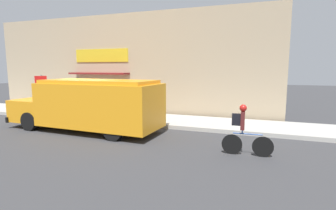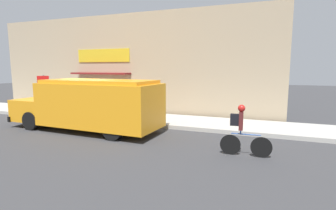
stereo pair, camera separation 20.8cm
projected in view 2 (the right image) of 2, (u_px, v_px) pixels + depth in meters
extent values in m
plane|color=#38383A|center=(92.00, 122.00, 13.01)|extent=(70.00, 70.00, 0.00)
cube|color=#ADAAA3|center=(107.00, 116.00, 14.22)|extent=(28.00, 2.65, 0.17)
cube|color=tan|center=(122.00, 65.00, 15.33)|extent=(17.96, 0.18, 5.73)
cube|color=gold|center=(103.00, 56.00, 15.58)|extent=(3.57, 0.05, 0.76)
cube|color=maroon|center=(100.00, 73.00, 15.41)|extent=(3.75, 0.73, 0.10)
cube|color=orange|center=(100.00, 104.00, 10.89)|extent=(5.17, 2.29, 1.77)
cube|color=orange|center=(41.00, 109.00, 12.28)|extent=(1.81, 2.00, 0.97)
cube|color=orange|center=(99.00, 82.00, 10.76)|extent=(4.76, 2.10, 0.14)
cube|color=black|center=(29.00, 116.00, 12.66)|extent=(0.19, 2.07, 0.24)
cube|color=red|center=(93.00, 98.00, 12.61)|extent=(0.04, 0.44, 0.44)
cylinder|color=black|center=(62.00, 114.00, 12.98)|extent=(0.80, 0.29, 0.80)
cylinder|color=black|center=(31.00, 121.00, 11.35)|extent=(0.80, 0.29, 0.80)
cylinder|color=black|center=(137.00, 121.00, 11.33)|extent=(0.80, 0.29, 0.80)
cylinder|color=black|center=(113.00, 130.00, 9.70)|extent=(0.80, 0.29, 0.80)
cylinder|color=black|center=(261.00, 147.00, 7.84)|extent=(0.63, 0.07, 0.63)
cylinder|color=black|center=(230.00, 145.00, 8.12)|extent=(0.63, 0.07, 0.63)
cylinder|color=#234793|center=(246.00, 134.00, 7.93)|extent=(0.87, 0.08, 0.04)
cylinder|color=#234793|center=(241.00, 132.00, 7.97)|extent=(0.04, 0.04, 0.12)
cube|color=#561E1E|center=(241.00, 121.00, 7.92)|extent=(0.13, 0.21, 0.56)
sphere|color=red|center=(242.00, 108.00, 7.87)|extent=(0.22, 0.22, 0.22)
cube|color=black|center=(235.00, 120.00, 7.98)|extent=(0.27, 0.15, 0.36)
cylinder|color=slate|center=(45.00, 94.00, 14.51)|extent=(0.07, 0.07, 2.12)
cube|color=red|center=(43.00, 81.00, 14.37)|extent=(0.45, 0.45, 0.60)
cylinder|color=slate|center=(146.00, 109.00, 13.73)|extent=(0.62, 0.62, 0.70)
cylinder|color=black|center=(146.00, 102.00, 13.68)|extent=(0.63, 0.63, 0.04)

